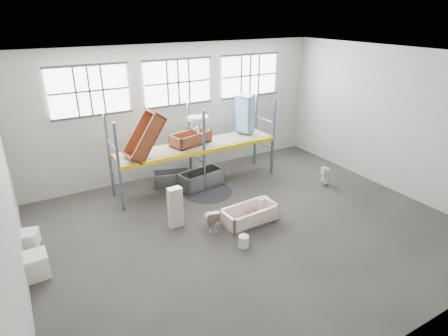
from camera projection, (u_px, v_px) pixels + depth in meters
floor at (248, 228)px, 11.27m from camera, size 12.00×10.00×0.10m
ceiling at (254, 55)px, 9.26m from camera, size 12.00×10.00×0.10m
wall_back at (178, 111)px, 14.29m from camera, size 12.00×0.10×5.00m
wall_front at (417, 240)px, 6.24m from camera, size 12.00×0.10×5.00m
wall_left at (2, 202)px, 7.50m from camera, size 0.10×10.00×5.00m
wall_right at (394, 120)px, 13.04m from camera, size 0.10×10.00×5.00m
window_left at (89, 91)px, 12.31m from camera, size 2.60×0.04×1.60m
window_mid at (178, 82)px, 13.77m from camera, size 2.60×0.04×1.60m
window_right at (250, 75)px, 15.24m from camera, size 2.60×0.04×1.60m
rack_upright_la at (119, 169)px, 11.60m from camera, size 0.08×0.08×3.00m
rack_upright_lb at (109, 156)px, 12.56m from camera, size 0.08×0.08×3.00m
rack_upright_ma at (204, 152)px, 12.97m from camera, size 0.08×0.08×3.00m
rack_upright_mb at (190, 142)px, 13.93m from camera, size 0.08×0.08×3.00m
rack_upright_ra at (273, 138)px, 14.35m from camera, size 0.08×0.08×3.00m
rack_upright_rb at (256, 130)px, 15.30m from camera, size 0.08×0.08×3.00m
rack_beam_front at (204, 152)px, 12.97m from camera, size 6.00×0.10×0.14m
rack_beam_back at (190, 142)px, 13.93m from camera, size 6.00×0.10×0.14m
shelf_deck at (197, 145)px, 13.42m from camera, size 5.90×1.10×0.03m
wet_patch at (208, 192)px, 13.40m from camera, size 1.80×1.80×0.00m
bathtub_beige at (250, 215)px, 11.43m from camera, size 1.79×0.93×0.51m
cistern_spare at (262, 203)px, 12.05m from camera, size 0.42×0.21×0.39m
sink_in_tub at (248, 210)px, 11.87m from camera, size 0.57×0.57×0.15m
toilet_beige at (211, 218)px, 11.04m from camera, size 0.50×0.74×0.70m
cistern_tall at (175, 207)px, 11.07m from camera, size 0.42×0.28×1.28m
toilet_white at (326, 176)px, 13.82m from camera, size 0.44×0.43×0.74m
steel_tub_left at (172, 178)px, 13.94m from camera, size 1.51×0.98×0.51m
steel_tub_right at (201, 179)px, 13.76m from camera, size 1.75×1.04×0.60m
rust_tub_flat at (191, 138)px, 13.33m from camera, size 1.62×1.10×0.42m
rust_tub_tilted at (144, 136)px, 12.05m from camera, size 1.44×0.92×1.67m
sink_on_shelf at (198, 133)px, 13.04m from camera, size 0.84×0.73×0.64m
blue_tub_upright at (244, 114)px, 14.22m from camera, size 0.67×0.79×1.44m
bucket at (243, 241)px, 10.26m from camera, size 0.32×0.32×0.34m
carton_near at (33, 266)px, 9.06m from camera, size 0.73×0.63×0.61m
carton_far at (27, 240)px, 10.23m from camera, size 0.69×0.69×0.46m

